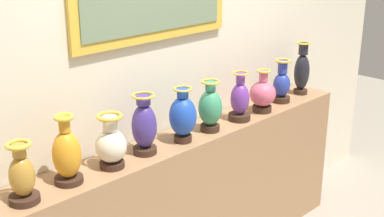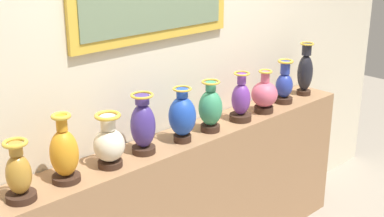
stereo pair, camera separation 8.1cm
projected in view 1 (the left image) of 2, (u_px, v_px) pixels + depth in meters
name	position (u px, v px, depth m)	size (l,w,h in m)	color
display_shelf	(192.00, 204.00, 3.61)	(2.86, 0.34, 1.04)	#99704C
back_wall	(167.00, 61.00, 3.44)	(5.14, 0.14, 2.95)	beige
vase_ochre	(22.00, 177.00, 2.54)	(0.15, 0.15, 0.32)	#382319
vase_amber	(67.00, 155.00, 2.73)	(0.15, 0.15, 0.38)	#382319
vase_ivory	(111.00, 144.00, 2.91)	(0.18, 0.18, 0.32)	#382319
vase_indigo	(144.00, 126.00, 3.09)	(0.15, 0.15, 0.37)	#382319
vase_sapphire	(183.00, 116.00, 3.26)	(0.17, 0.17, 0.35)	#382319
vase_jade	(210.00, 108.00, 3.43)	(0.16, 0.16, 0.34)	#382319
vase_violet	(240.00, 101.00, 3.63)	(0.15, 0.15, 0.34)	#382319
vase_rose	(263.00, 94.00, 3.80)	(0.19, 0.19, 0.31)	#382319
vase_cobalt	(282.00, 84.00, 4.01)	(0.14, 0.14, 0.33)	#382319
vase_onyx	(302.00, 71.00, 4.19)	(0.12, 0.12, 0.42)	#382319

